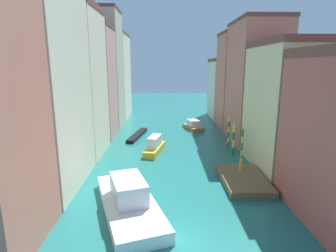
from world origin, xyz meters
name	(u,v)px	position (x,y,z in m)	size (l,w,h in m)	color
ground_plane	(171,143)	(0.00, 24.50, 0.00)	(154.00, 154.00, 0.00)	#1E6B66
building_left_1	(40,89)	(-12.86, 9.56, 9.67)	(6.86, 11.19, 19.33)	beige
building_left_2	(75,82)	(-12.86, 19.83, 9.69)	(6.86, 9.27, 19.35)	beige
building_left_3	(93,83)	(-12.86, 28.77, 9.07)	(6.86, 7.85, 18.12)	tan
building_left_4	(103,69)	(-12.86, 37.14, 11.05)	(6.86, 8.20, 22.09)	#BCB299
building_left_5	(113,76)	(-12.86, 47.47, 9.41)	(6.86, 12.13, 18.80)	beige
building_right_1	(286,106)	(12.86, 14.17, 7.32)	(6.86, 11.45, 14.61)	beige
building_right_2	(255,82)	(12.86, 25.71, 9.25)	(6.86, 11.02, 18.49)	#C6705B
building_right_3	(237,81)	(12.86, 35.81, 8.91)	(6.86, 8.62, 17.80)	#C6705B
building_right_4	(225,88)	(12.86, 45.65, 6.64)	(6.86, 10.37, 13.25)	beige
waterfront_dock	(243,179)	(7.04, 9.66, 0.34)	(4.32, 7.51, 0.68)	brown
person_on_dock	(241,165)	(7.11, 11.07, 1.38)	(0.36, 0.36, 1.50)	gold
mooring_pole_0	(242,145)	(8.39, 15.42, 2.30)	(0.27, 0.27, 4.51)	#197247
mooring_pole_1	(233,138)	(8.07, 18.29, 2.37)	(0.37, 0.37, 4.62)	#197247
mooring_pole_2	(229,131)	(8.20, 21.72, 2.57)	(0.33, 0.33, 5.05)	#197247
vaporetto_white	(129,200)	(-4.11, 4.27, 0.93)	(7.37, 11.85, 2.84)	white
gondola_black	(137,135)	(-5.69, 28.25, 0.27)	(2.83, 8.93, 0.54)	black
motorboat_0	(193,126)	(4.36, 33.66, 0.67)	(3.83, 5.63, 1.78)	olive
motorboat_1	(155,146)	(-2.48, 19.72, 0.91)	(3.01, 6.31, 2.32)	gold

